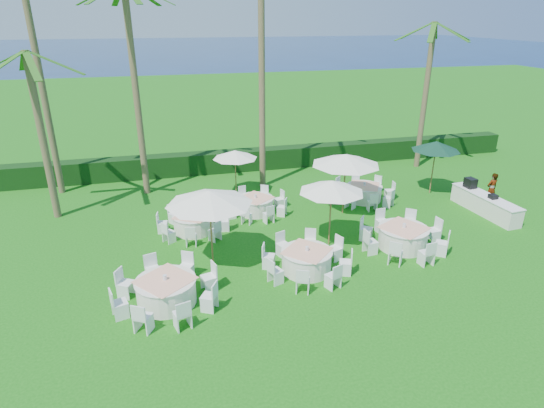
# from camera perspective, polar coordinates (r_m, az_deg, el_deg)

# --- Properties ---
(ground) EXTENTS (120.00, 120.00, 0.00)m
(ground) POSITION_cam_1_polar(r_m,az_deg,el_deg) (16.82, 4.99, -8.21)
(ground) COLOR #135B0F
(ground) RESTS_ON ground
(hedge) EXTENTS (34.00, 1.00, 1.20)m
(hedge) POSITION_cam_1_polar(r_m,az_deg,el_deg) (27.26, -3.12, 5.57)
(hedge) COLOR black
(hedge) RESTS_ON ground
(ocean) EXTENTS (260.00, 260.00, 0.00)m
(ocean) POSITION_cam_1_polar(r_m,az_deg,el_deg) (116.01, -12.25, 17.98)
(ocean) COLOR #061C44
(ocean) RESTS_ON ground
(banquet_table_a) EXTENTS (3.38, 3.38, 1.02)m
(banquet_table_a) POSITION_cam_1_polar(r_m,az_deg,el_deg) (15.18, -13.13, -10.54)
(banquet_table_a) COLOR white
(banquet_table_a) RESTS_ON ground
(banquet_table_b) EXTENTS (3.15, 3.15, 0.98)m
(banquet_table_b) POSITION_cam_1_polar(r_m,az_deg,el_deg) (16.55, 4.37, -7.03)
(banquet_table_b) COLOR white
(banquet_table_b) RESTS_ON ground
(banquet_table_c) EXTENTS (3.44, 3.44, 1.03)m
(banquet_table_c) POSITION_cam_1_polar(r_m,az_deg,el_deg) (18.82, 16.10, -3.97)
(banquet_table_c) COLOR white
(banquet_table_c) RESTS_ON ground
(banquet_table_d) EXTENTS (3.06, 3.06, 0.93)m
(banquet_table_d) POSITION_cam_1_polar(r_m,az_deg,el_deg) (19.68, -9.81, -2.31)
(banquet_table_d) COLOR white
(banquet_table_d) RESTS_ON ground
(banquet_table_e) EXTENTS (2.95, 2.95, 0.90)m
(banquet_table_e) POSITION_cam_1_polar(r_m,az_deg,el_deg) (21.24, -2.08, -0.09)
(banquet_table_e) COLOR white
(banquet_table_e) RESTS_ON ground
(banquet_table_f) EXTENTS (3.10, 3.10, 0.94)m
(banquet_table_f) POSITION_cam_1_polar(r_m,az_deg,el_deg) (23.12, 11.45, 1.44)
(banquet_table_f) COLOR white
(banquet_table_f) RESTS_ON ground
(umbrella_a) EXTENTS (3.11, 3.11, 2.94)m
(umbrella_a) POSITION_cam_1_polar(r_m,az_deg,el_deg) (16.09, -7.88, 0.82)
(umbrella_a) COLOR brown
(umbrella_a) RESTS_ON ground
(umbrella_b) EXTENTS (2.57, 2.57, 2.74)m
(umbrella_b) POSITION_cam_1_polar(r_m,az_deg,el_deg) (17.63, 7.50, 2.20)
(umbrella_b) COLOR brown
(umbrella_b) RESTS_ON ground
(umbrella_c) EXTENTS (2.24, 2.24, 2.38)m
(umbrella_c) POSITION_cam_1_polar(r_m,az_deg,el_deg) (22.82, -4.66, 6.22)
(umbrella_c) COLOR brown
(umbrella_c) RESTS_ON ground
(umbrella_d) EXTENTS (3.12, 3.12, 2.86)m
(umbrella_d) POSITION_cam_1_polar(r_m,az_deg,el_deg) (20.69, 9.26, 5.52)
(umbrella_d) COLOR brown
(umbrella_d) RESTS_ON ground
(umbrella_green) EXTENTS (2.42, 2.42, 2.77)m
(umbrella_green) POSITION_cam_1_polar(r_m,az_deg,el_deg) (24.37, 19.91, 6.86)
(umbrella_green) COLOR brown
(umbrella_green) RESTS_ON ground
(buffet_table) EXTENTS (1.11, 3.85, 1.35)m
(buffet_table) POSITION_cam_1_polar(r_m,az_deg,el_deg) (23.37, 25.11, 0.06)
(buffet_table) COLOR white
(buffet_table) RESTS_ON ground
(staff_person) EXTENTS (0.64, 0.47, 1.62)m
(staff_person) POSITION_cam_1_polar(r_m,az_deg,el_deg) (24.39, 25.84, 1.69)
(staff_person) COLOR gray
(staff_person) RESTS_ON ground
(palm_a) EXTENTS (4.27, 4.36, 10.56)m
(palm_a) POSITION_cam_1_polar(r_m,az_deg,el_deg) (24.96, -27.02, 13.75)
(palm_a) COLOR brown
(palm_a) RESTS_ON ground
(palm_b) EXTENTS (4.35, 4.29, 9.98)m
(palm_b) POSITION_cam_1_polar(r_m,az_deg,el_deg) (23.30, -16.78, 14.00)
(palm_b) COLOR brown
(palm_b) RESTS_ON ground
(palm_c) EXTENTS (4.14, 4.40, 13.23)m
(palm_c) POSITION_cam_1_polar(r_m,az_deg,el_deg) (23.20, -1.32, 18.98)
(palm_c) COLOR brown
(palm_c) RESTS_ON ground
(palm_e) EXTENTS (4.40, 4.13, 8.27)m
(palm_e) POSITION_cam_1_polar(r_m,az_deg,el_deg) (28.36, 18.76, 13.38)
(palm_e) COLOR brown
(palm_e) RESTS_ON ground
(palm_f) EXTENTS (4.38, 4.23, 7.31)m
(palm_f) POSITION_cam_1_polar(r_m,az_deg,el_deg) (21.99, -27.03, 8.37)
(palm_f) COLOR brown
(palm_f) RESTS_ON ground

